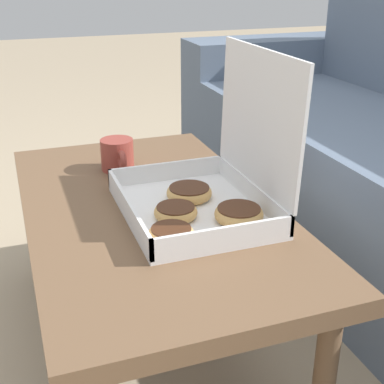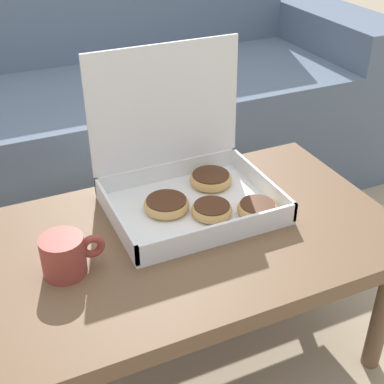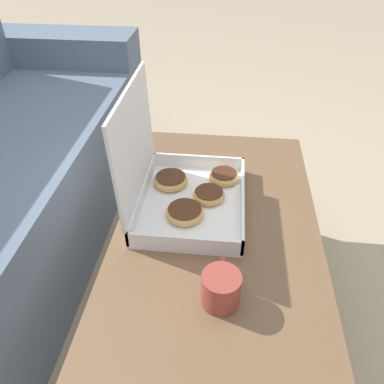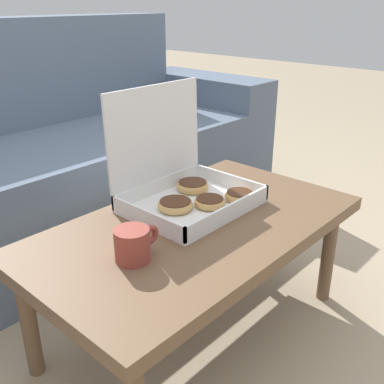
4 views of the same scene
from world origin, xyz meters
name	(u,v)px [view 3 (image 3 of 4)]	position (x,y,z in m)	size (l,w,h in m)	color
ground_plane	(183,303)	(0.00, 0.00, 0.00)	(12.00, 12.00, 0.00)	tan
coffee_table	(217,234)	(0.00, -0.10, 0.34)	(0.98, 0.55, 0.38)	brown
pastry_box	(180,184)	(0.09, 0.01, 0.45)	(0.38, 0.31, 0.35)	white
coffee_mug	(221,288)	(-0.25, -0.12, 0.43)	(0.13, 0.09, 0.08)	#993D33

